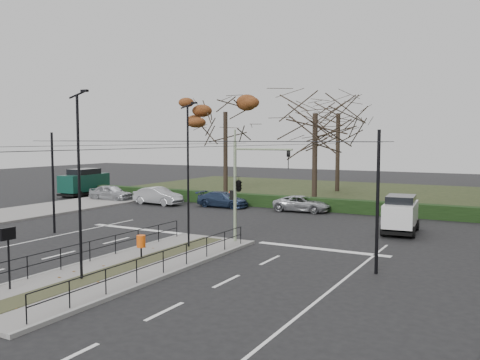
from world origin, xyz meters
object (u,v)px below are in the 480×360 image
object	(u,v)px
streetlamp_median_far	(188,174)
parked_car_first	(111,193)
litter_bin	(141,242)
parked_car_fourth	(302,204)
bare_tree_center	(338,119)
streetlamp_median_near	(80,184)
white_van	(401,213)
bare_tree_near	(315,120)
info_panel	(8,241)
parked_car_third	(223,199)
rust_tree	(225,112)
parked_car_second	(158,196)
green_van	(84,182)
traffic_light	(240,183)

from	to	relation	value
streetlamp_median_far	parked_car_first	xyz separation A→B (m)	(-17.85, 13.48, -3.12)
litter_bin	parked_car_fourth	distance (m)	18.39
bare_tree_center	streetlamp_median_near	bearing A→B (deg)	-87.13
litter_bin	streetlamp_median_far	size ratio (longest dim) A/B	0.14
white_van	bare_tree_near	distance (m)	14.77
bare_tree_center	streetlamp_median_far	bearing A→B (deg)	-85.95
litter_bin	info_panel	world-z (taller)	info_panel
parked_car_fourth	info_panel	bearing A→B (deg)	172.47
litter_bin	parked_car_third	world-z (taller)	parked_car_third
rust_tree	bare_tree_center	size ratio (longest dim) A/B	0.99
parked_car_second	parked_car_third	world-z (taller)	parked_car_second
streetlamp_median_far	parked_car_fourth	bearing A→B (deg)	90.09
parked_car_first	parked_car_third	size ratio (longest dim) A/B	0.98
parked_car_second	green_van	size ratio (longest dim) A/B	0.80
rust_tree	traffic_light	bearing A→B (deg)	-57.70
litter_bin	parked_car_second	world-z (taller)	parked_car_second
streetlamp_median_far	parked_car_first	distance (m)	22.58
white_van	green_van	bearing A→B (deg)	170.31
streetlamp_median_far	white_van	world-z (taller)	streetlamp_median_far
traffic_light	green_van	size ratio (longest dim) A/B	0.96
green_van	bare_tree_near	xyz separation A→B (m)	(22.29, 4.55, 5.83)
parked_car_first	green_van	size ratio (longest dim) A/B	0.77
bare_tree_near	white_van	bearing A→B (deg)	-47.31
info_panel	green_van	world-z (taller)	green_van
parked_car_first	green_van	distance (m)	5.43
litter_bin	green_van	distance (m)	28.83
traffic_light	parked_car_first	world-z (taller)	traffic_light
parked_car_third	bare_tree_near	size ratio (longest dim) A/B	0.43
white_van	traffic_light	bearing A→B (deg)	-132.67
litter_bin	rust_tree	distance (m)	28.88
parked_car_second	bare_tree_near	xyz separation A→B (m)	(11.75, 6.38, 6.47)
info_panel	parked_car_fourth	distance (m)	24.66
litter_bin	parked_car_fourth	world-z (taller)	parked_car_fourth
parked_car_third	bare_tree_near	bearing A→B (deg)	-51.56
streetlamp_median_near	rust_tree	size ratio (longest dim) A/B	0.68
traffic_light	litter_bin	size ratio (longest dim) A/B	5.15
parked_car_second	bare_tree_center	distance (m)	21.25
streetlamp_median_far	parked_car_fourth	distance (m)	15.73
streetlamp_median_far	parked_car_second	distance (m)	18.51
litter_bin	bare_tree_near	distance (m)	23.62
parked_car_third	parked_car_fourth	world-z (taller)	parked_car_third
rust_tree	green_van	bearing A→B (deg)	-147.00
parked_car_first	litter_bin	bearing A→B (deg)	-134.29
parked_car_fourth	parked_car_first	bearing A→B (deg)	92.25
streetlamp_median_far	bare_tree_center	size ratio (longest dim) A/B	0.67
streetlamp_median_far	parked_car_third	xyz separation A→B (m)	(-6.71, 14.63, -3.21)
litter_bin	parked_car_fourth	size ratio (longest dim) A/B	0.24
streetlamp_median_near	bare_tree_near	size ratio (longest dim) A/B	0.72
green_van	bare_tree_near	distance (m)	23.49
info_panel	parked_car_first	size ratio (longest dim) A/B	0.53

